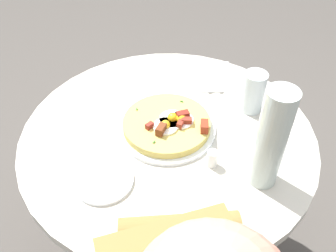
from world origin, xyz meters
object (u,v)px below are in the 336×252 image
Objects in this scene: pizza_plate at (168,128)px; water_bottle at (271,140)px; breakfast_pizza at (169,123)px; fork at (207,76)px; water_glass at (253,92)px; dining_table at (168,170)px; knife at (217,75)px; salt_shaker at (212,159)px; bread_plate at (104,180)px.

pizza_plate is 1.01× the size of water_bottle.
fork is at bearing -43.77° from breakfast_pizza.
fork is at bearing 18.79° from water_glass.
water_glass is (0.02, -0.27, 0.23)m from dining_table.
breakfast_pizza is at bearing 34.90° from water_bottle.
fork is 0.65× the size of water_bottle.
water_bottle is at bearing 11.07° from fork.
water_bottle is at bearing -142.98° from dining_table.
dining_table is 4.65× the size of knife.
salt_shaker is at bearing -4.89° from fork.
breakfast_pizza is at bearing -137.91° from pizza_plate.
pizza_plate is 1.12× the size of breakfast_pizza.
water_glass is 0.27m from salt_shaker.
water_glass is at bearing -84.76° from dining_table.
water_bottle is (-0.23, -0.17, 0.30)m from dining_table.
breakfast_pizza is 0.27m from water_glass.
fork is (0.21, -0.20, 0.00)m from pizza_plate.
water_glass is (0.14, -0.48, 0.06)m from bread_plate.
salt_shaker reaches higher than bread_plate.
bread_plate is 0.42m from water_bottle.
water_bottle reaches higher than fork.
dining_table is at bearing 161.36° from pizza_plate.
dining_table is 0.25m from salt_shaker.
bread_plate is 1.18× the size of water_glass.
fork is 0.21m from water_glass.
water_glass is at bearing -87.24° from pizza_plate.
breakfast_pizza reaches higher than pizza_plate.
water_bottle reaches higher than water_glass.
water_bottle reaches higher than knife.
salt_shaker is (-0.03, -0.28, 0.02)m from bread_plate.
bread_plate is 0.50m from water_glass.
fork is (0.34, -0.41, 0.00)m from bread_plate.
knife is (-0.01, -0.03, 0.00)m from fork.
bread_plate is at bearing 121.15° from breakfast_pizza.
water_bottle is (-0.25, 0.10, 0.07)m from water_glass.
water_glass is at bearing 24.76° from knife.
pizza_plate is 1.55× the size of knife.
salt_shaker is at bearing -157.82° from breakfast_pizza.
fork is at bearing -4.17° from water_bottle.
pizza_plate is at bearing -57.98° from bread_plate.
water_glass is 2.60× the size of salt_shaker.
breakfast_pizza reaches higher than salt_shaker.
water_glass is (-0.18, -0.03, 0.06)m from knife.
breakfast_pizza is at bearing 22.18° from salt_shaker.
fork and knife have the same top height.
water_bottle is at bearing -128.15° from salt_shaker.
breakfast_pizza is at bearing -34.45° from knife.
fork is at bearing -43.48° from dining_table.
knife is at bearing 9.53° from water_glass.
knife is at bearing -49.20° from dining_table.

